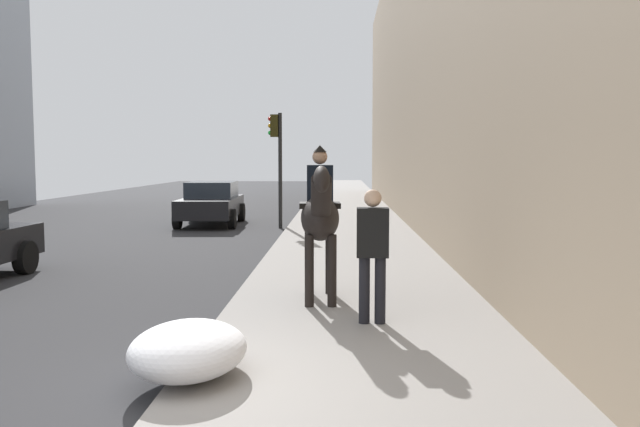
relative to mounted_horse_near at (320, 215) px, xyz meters
The scene contains 6 objects.
sidewalk_slab 4.14m from the mounted_horse_near, behind, with size 120.00×3.77×0.12m, color gray.
mounted_horse_near is the anchor object (origin of this frame).
pedestrian_greeting 1.50m from the mounted_horse_near, 151.79° to the right, with size 0.27×0.41×1.70m.
car_mid_lane 13.02m from the mounted_horse_near, 17.90° to the left, with size 4.23×2.05×1.44m.
traffic_light_near_curb 11.48m from the mounted_horse_near, ahead, with size 0.20×0.44×3.64m.
snow_pile_near 3.72m from the mounted_horse_near, 160.84° to the left, with size 1.46×1.12×0.50m, color white.
Camera 1 is at (-5.68, -1.60, 2.20)m, focal length 37.14 mm.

